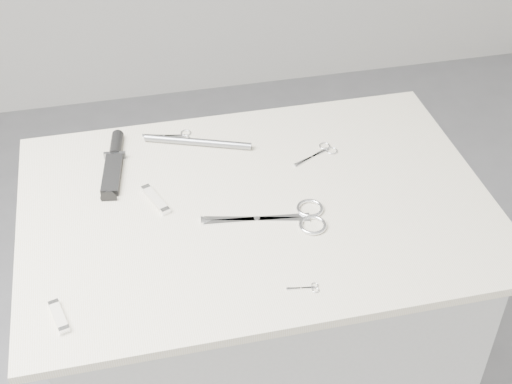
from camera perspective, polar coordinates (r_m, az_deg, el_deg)
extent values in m
cube|color=beige|center=(1.86, 0.05, -11.95)|extent=(0.90, 0.60, 0.90)
cube|color=beige|center=(1.53, 0.06, -1.09)|extent=(1.00, 0.70, 0.02)
cube|color=white|center=(1.48, 0.06, -2.19)|extent=(0.22, 0.07, 0.00)
cylinder|color=white|center=(1.48, 0.06, -2.15)|extent=(0.01, 0.01, 0.01)
torus|color=white|center=(1.50, 4.33, -1.31)|extent=(0.06, 0.06, 0.01)
torus|color=white|center=(1.46, 4.55, -2.66)|extent=(0.06, 0.06, 0.01)
cube|color=white|center=(1.65, 4.47, 2.80)|extent=(0.10, 0.06, 0.00)
cylinder|color=white|center=(1.65, 4.47, 2.82)|extent=(0.01, 0.01, 0.00)
torus|color=white|center=(1.69, 5.51, 3.69)|extent=(0.03, 0.03, 0.00)
torus|color=white|center=(1.67, 6.10, 3.30)|extent=(0.03, 0.03, 0.00)
cube|color=white|center=(1.73, -7.37, 4.48)|extent=(0.10, 0.04, 0.00)
cylinder|color=white|center=(1.73, -7.37, 4.50)|extent=(0.01, 0.01, 0.00)
torus|color=white|center=(1.73, -5.64, 4.73)|extent=(0.03, 0.03, 0.00)
torus|color=white|center=(1.71, -5.71, 4.27)|extent=(0.03, 0.03, 0.00)
cube|color=white|center=(1.34, 3.61, -7.70)|extent=(0.05, 0.02, 0.00)
cylinder|color=white|center=(1.34, 3.61, -7.67)|extent=(0.00, 0.00, 0.00)
torus|color=white|center=(1.35, 4.72, -7.44)|extent=(0.01, 0.01, 0.00)
torus|color=white|center=(1.34, 4.79, -7.83)|extent=(0.01, 0.01, 0.00)
cube|color=black|center=(1.62, -11.43, 1.42)|extent=(0.06, 0.14, 0.02)
cube|color=gray|center=(1.67, -11.23, 2.91)|extent=(0.05, 0.02, 0.02)
cylinder|color=black|center=(1.71, -11.10, 3.74)|extent=(0.04, 0.09, 0.03)
cube|color=beige|center=(1.53, -8.05, -0.57)|extent=(0.05, 0.10, 0.01)
cube|color=white|center=(1.57, -8.80, 0.32)|extent=(0.02, 0.02, 0.01)
cube|color=white|center=(1.50, -7.27, -1.49)|extent=(0.02, 0.02, 0.01)
cube|color=beige|center=(1.33, -15.49, -9.59)|extent=(0.03, 0.08, 0.01)
cube|color=white|center=(1.36, -15.87, -8.60)|extent=(0.02, 0.01, 0.01)
cube|color=white|center=(1.31, -15.09, -10.61)|extent=(0.02, 0.01, 0.01)
cylinder|color=gray|center=(1.69, -4.68, 4.01)|extent=(0.24, 0.11, 0.02)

